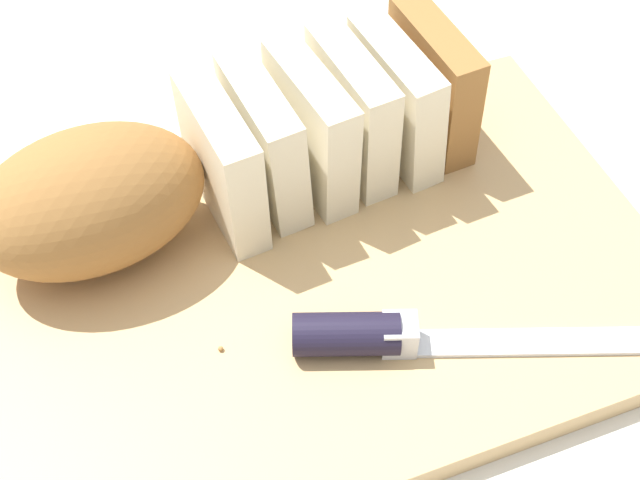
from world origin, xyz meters
TOP-DOWN VIEW (x-y plane):
  - ground_plane at (0.00, 0.00)m, footprint 3.00×3.00m
  - cutting_board at (0.00, 0.00)m, footprint 0.43×0.30m
  - bread_loaf at (-0.04, 0.07)m, footprint 0.33×0.12m
  - bread_knife at (0.02, -0.07)m, footprint 0.24×0.11m
  - crumb_near_knife at (0.01, 0.07)m, footprint 0.00×0.00m
  - crumb_near_loaf at (-0.04, 0.05)m, footprint 0.01×0.01m
  - crumb_stray_left at (-0.08, -0.03)m, footprint 0.00×0.00m

SIDE VIEW (x-z plane):
  - ground_plane at x=0.00m, z-range 0.00..0.00m
  - cutting_board at x=0.00m, z-range 0.00..0.02m
  - crumb_stray_left at x=-0.08m, z-range 0.02..0.02m
  - crumb_near_knife at x=0.01m, z-range 0.02..0.02m
  - crumb_near_loaf at x=-0.04m, z-range 0.02..0.03m
  - bread_knife at x=0.02m, z-range 0.02..0.04m
  - bread_loaf at x=-0.04m, z-range 0.02..0.11m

